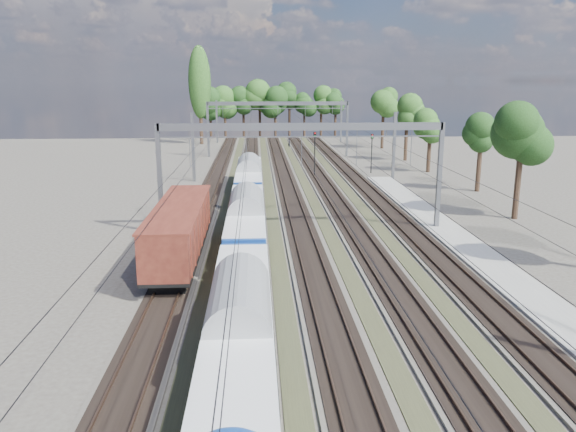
{
  "coord_description": "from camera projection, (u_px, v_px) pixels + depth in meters",
  "views": [
    {
      "loc": [
        -3.71,
        -15.27,
        12.27
      ],
      "look_at": [
        -1.46,
        23.94,
        2.8
      ],
      "focal_mm": 35.0,
      "sensor_mm": 36.0,
      "label": 1
    }
  ],
  "objects": [
    {
      "name": "emu_train",
      "position": [
        246.0,
        213.0,
        42.95
      ],
      "size": [
        2.79,
        58.98,
        4.07
      ],
      "color": "black",
      "rests_on": "ground"
    },
    {
      "name": "tree_belt",
      "position": [
        313.0,
        105.0,
        106.06
      ],
      "size": [
        40.17,
        99.36,
        12.08
      ],
      "color": "black",
      "rests_on": "ground"
    },
    {
      "name": "track_bed",
      "position": [
        290.0,
        195.0,
        61.56
      ],
      "size": [
        21.0,
        130.0,
        0.34
      ],
      "color": "#47423A",
      "rests_on": "ground"
    },
    {
      "name": "worker",
      "position": [
        289.0,
        143.0,
        106.35
      ],
      "size": [
        0.52,
        0.68,
        1.68
      ],
      "primitive_type": "imported",
      "rotation": [
        0.0,
        0.0,
        1.36
      ],
      "color": "black",
      "rests_on": "ground"
    },
    {
      "name": "catenary",
      "position": [
        289.0,
        131.0,
        67.56
      ],
      "size": [
        25.65,
        130.0,
        9.0
      ],
      "color": "slate",
      "rests_on": "ground"
    },
    {
      "name": "signal_near",
      "position": [
        315.0,
        149.0,
        72.75
      ],
      "size": [
        0.41,
        0.38,
        5.87
      ],
      "rotation": [
        0.0,
        0.0,
        -0.28
      ],
      "color": "black",
      "rests_on": "ground"
    },
    {
      "name": "freight_boxcar",
      "position": [
        180.0,
        229.0,
        38.56
      ],
      "size": [
        3.12,
        15.07,
        3.89
      ],
      "color": "black",
      "rests_on": "ground"
    },
    {
      "name": "poplar",
      "position": [
        200.0,
        83.0,
        109.42
      ],
      "size": [
        4.4,
        4.4,
        19.04
      ],
      "color": "black",
      "rests_on": "ground"
    },
    {
      "name": "signal_far",
      "position": [
        372.0,
        148.0,
        76.02
      ],
      "size": [
        0.36,
        0.33,
        5.32
      ],
      "rotation": [
        0.0,
        0.0,
        0.22
      ],
      "color": "black",
      "rests_on": "ground"
    },
    {
      "name": "platform",
      "position": [
        490.0,
        265.0,
        37.95
      ],
      "size": [
        3.0,
        70.0,
        0.3
      ],
      "primitive_type": "cube",
      "color": "gray",
      "rests_on": "ground"
    }
  ]
}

